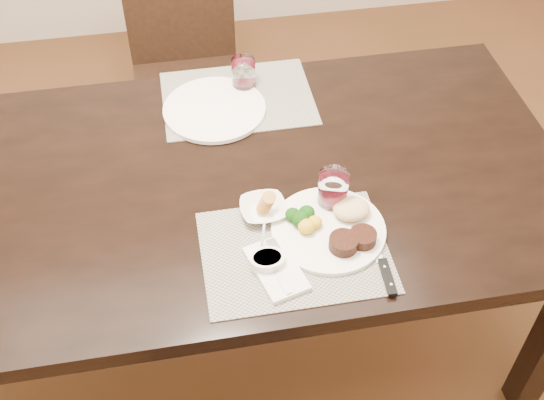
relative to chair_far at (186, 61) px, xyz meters
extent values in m
plane|color=#442E15|center=(0.00, -0.93, -0.50)|extent=(4.50, 4.50, 0.00)
cube|color=black|center=(0.00, -0.93, 0.22)|extent=(2.00, 1.00, 0.05)
cube|color=black|center=(0.92, -0.51, -0.15)|extent=(0.08, 0.08, 0.70)
cube|color=black|center=(0.00, -0.08, -0.07)|extent=(0.42, 0.42, 0.04)
cube|color=black|center=(-0.18, -0.26, -0.30)|extent=(0.04, 0.04, 0.41)
cube|color=black|center=(0.18, -0.26, -0.30)|extent=(0.04, 0.04, 0.41)
cube|color=black|center=(-0.18, 0.10, -0.30)|extent=(0.04, 0.04, 0.41)
cube|color=black|center=(0.18, 0.10, -0.30)|extent=(0.04, 0.04, 0.41)
cube|color=black|center=(0.00, 0.11, 0.17)|extent=(0.42, 0.04, 0.45)
cube|color=gray|center=(0.18, -1.22, 0.25)|extent=(0.46, 0.34, 0.00)
cube|color=gray|center=(0.13, -0.59, 0.25)|extent=(0.46, 0.34, 0.00)
cylinder|color=white|center=(0.28, -1.17, 0.26)|extent=(0.29, 0.29, 0.01)
cylinder|color=black|center=(0.30, -1.24, 0.28)|extent=(0.07, 0.07, 0.03)
cylinder|color=black|center=(0.35, -1.23, 0.28)|extent=(0.07, 0.07, 0.03)
ellipsoid|color=#DDC784|center=(0.35, -1.13, 0.28)|extent=(0.10, 0.08, 0.04)
ellipsoid|color=#13480D|center=(0.21, -1.14, 0.28)|extent=(0.05, 0.05, 0.04)
ellipsoid|color=gold|center=(0.22, -1.17, 0.28)|extent=(0.04, 0.04, 0.04)
cube|color=silver|center=(0.13, -1.27, 0.26)|extent=(0.14, 0.20, 0.01)
cube|color=silver|center=(0.13, -1.29, 0.27)|extent=(0.05, 0.13, 0.01)
cube|color=silver|center=(0.13, -1.21, 0.27)|extent=(0.04, 0.05, 0.00)
cube|color=silver|center=(0.38, -1.22, 0.25)|extent=(0.03, 0.15, 0.00)
cube|color=black|center=(0.38, -1.34, 0.26)|extent=(0.03, 0.11, 0.01)
imported|color=white|center=(0.13, -1.08, 0.27)|extent=(0.12, 0.12, 0.03)
cylinder|color=#B18737|center=(0.13, -1.08, 0.29)|extent=(0.04, 0.04, 0.04)
cylinder|color=white|center=(0.11, -1.25, 0.27)|extent=(0.09, 0.09, 0.03)
cylinder|color=#0D3C13|center=(0.11, -1.25, 0.28)|extent=(0.07, 0.07, 0.01)
cube|color=silver|center=(0.11, -1.19, 0.30)|extent=(0.01, 0.06, 0.04)
cylinder|color=silver|center=(0.31, -1.08, 0.30)|extent=(0.08, 0.08, 0.11)
cylinder|color=#39050D|center=(0.31, -1.08, 0.26)|extent=(0.07, 0.07, 0.03)
cylinder|color=white|center=(0.05, -0.64, 0.26)|extent=(0.31, 0.31, 0.01)
cylinder|color=silver|center=(0.16, -0.54, 0.30)|extent=(0.07, 0.07, 0.10)
cylinder|color=#39050D|center=(0.16, -0.54, 0.26)|extent=(0.06, 0.06, 0.03)
camera|label=1|loc=(-0.06, -2.26, 1.56)|focal=45.00mm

